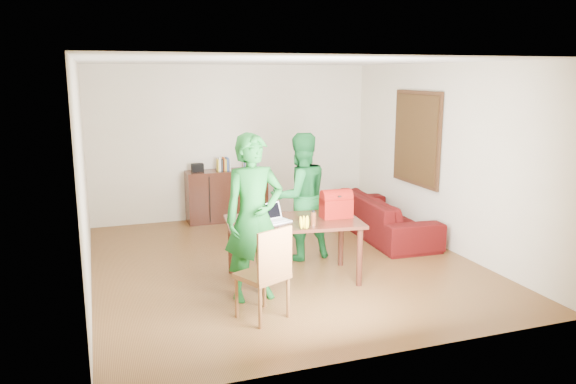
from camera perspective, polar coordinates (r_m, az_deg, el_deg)
name	(u,v)px	position (r m, az deg, el deg)	size (l,w,h in m)	color
room	(281,167)	(7.57, -0.73, 2.51)	(5.20, 5.70, 2.90)	#4B2A12
table	(293,228)	(6.97, 0.54, -3.65)	(1.75, 1.13, 0.77)	black
chair	(263,292)	(6.01, -2.52, -10.08)	(0.60, 0.59, 1.01)	brown
person_near	(254,218)	(6.33, -3.50, -2.64)	(0.70, 0.46, 1.91)	#12521A
person_far	(300,196)	(7.77, 1.25, -0.44)	(0.86, 0.67, 1.77)	#166529
laptop	(277,219)	(6.85, -1.10, -2.72)	(0.36, 0.30, 0.22)	white
bananas	(304,226)	(6.57, 1.66, -3.50)	(0.16, 0.10, 0.06)	gold
bottle	(313,218)	(6.69, 2.59, -2.65)	(0.06, 0.06, 0.19)	#532613
red_bag	(336,206)	(7.08, 4.92, -1.47)	(0.38, 0.22, 0.28)	maroon
sofa	(385,216)	(9.06, 9.82, -2.44)	(2.22, 0.87, 0.65)	#3F0814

